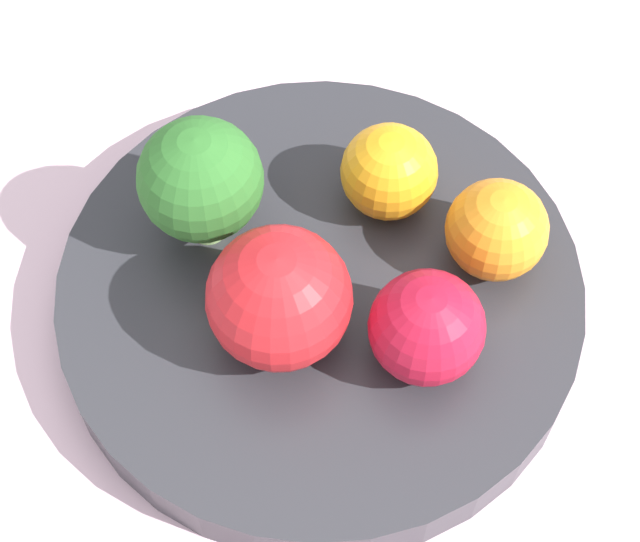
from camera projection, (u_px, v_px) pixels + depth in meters
name	position (u px, v px, depth m)	size (l,w,h in m)	color
ground_plane	(320.00, 330.00, 0.52)	(6.00, 6.00, 0.00)	gray
table_surface	(320.00, 320.00, 0.52)	(1.20, 1.20, 0.02)	silver
bowl	(320.00, 296.00, 0.50)	(0.24, 0.24, 0.03)	#2D2D33
broccoli	(201.00, 181.00, 0.47)	(0.06, 0.06, 0.07)	#8CB76B
apple_red	(427.00, 328.00, 0.44)	(0.05, 0.05, 0.05)	#B7142D
apple_green	(279.00, 298.00, 0.44)	(0.06, 0.06, 0.06)	red
orange_front	(389.00, 172.00, 0.49)	(0.05, 0.05, 0.05)	orange
orange_back	(496.00, 226.00, 0.47)	(0.05, 0.05, 0.05)	orange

